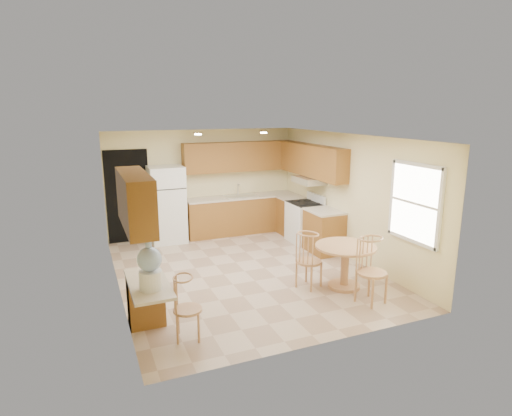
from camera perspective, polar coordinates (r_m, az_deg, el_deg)
name	(u,v)px	position (r m, az deg, el deg)	size (l,w,h in m)	color
floor	(245,271)	(8.12, -1.52, -8.41)	(5.50, 5.50, 0.00)	tan
ceiling	(244,137)	(7.56, -1.63, 9.50)	(4.50, 5.50, 0.02)	white
wall_back	(203,183)	(10.31, -7.08, 3.39)	(4.50, 0.02, 2.50)	beige
wall_front	(324,253)	(5.36, 9.09, -5.88)	(4.50, 0.02, 2.50)	beige
wall_left	(114,218)	(7.27, -18.36, -1.31)	(0.02, 5.50, 2.50)	beige
wall_right	(349,197)	(8.78, 12.26, 1.48)	(0.02, 5.50, 2.50)	beige
doorway	(128,196)	(10.02, -16.70, 1.48)	(0.90, 0.02, 2.10)	black
base_cab_back	(242,215)	(10.46, -1.89, -0.93)	(2.75, 0.60, 0.87)	#915E25
counter_back	(242,197)	(10.36, -1.91, 1.51)	(2.75, 0.63, 0.04)	beige
base_cab_right_a	(292,216)	(10.36, 4.85, -1.11)	(0.60, 0.59, 0.87)	#915E25
counter_right_a	(293,198)	(10.26, 4.90, 1.35)	(0.63, 0.59, 0.04)	beige
base_cab_right_b	(324,232)	(9.14, 9.04, -3.18)	(0.60, 0.80, 0.87)	#915E25
counter_right_b	(325,211)	(9.03, 9.15, -0.41)	(0.63, 0.80, 0.04)	beige
upper_cab_back	(239,157)	(10.34, -2.22, 6.87)	(2.75, 0.33, 0.70)	#915E25
upper_cab_right	(312,161)	(9.61, 7.51, 6.29)	(0.33, 2.42, 0.70)	#915E25
upper_cab_left	(135,201)	(5.60, -15.80, 0.97)	(0.33, 1.40, 0.70)	#915E25
sink	(241,196)	(10.35, -2.04, 1.62)	(0.78, 0.44, 0.01)	silver
range_hood	(309,180)	(9.60, 7.08, 3.70)	(0.50, 0.76, 0.14)	silver
desk_pedestal	(146,300)	(6.34, -14.49, -11.74)	(0.48, 0.42, 0.72)	#915E25
desk_top	(148,284)	(5.84, -14.16, -9.77)	(0.50, 1.20, 0.04)	beige
window	(415,203)	(7.31, 20.45, 0.62)	(0.06, 1.12, 1.30)	white
can_light_a	(198,134)	(8.55, -7.74, 9.71)	(0.14, 0.14, 0.02)	white
can_light_b	(264,133)	(9.01, 1.02, 10.00)	(0.14, 0.14, 0.02)	white
refrigerator	(167,205)	(9.84, -11.79, 0.46)	(0.76, 0.74, 1.73)	white
stove	(305,222)	(9.77, 6.54, -1.83)	(0.65, 0.76, 1.09)	white
dining_table	(345,260)	(7.40, 11.79, -6.82)	(1.01, 1.01, 0.75)	tan
chair_table_a	(312,256)	(7.21, 7.48, -6.39)	(0.42, 0.54, 0.96)	tan
chair_table_b	(376,267)	(6.82, 15.76, -7.53)	(0.46, 0.48, 1.04)	tan
chair_desk	(189,304)	(5.71, -8.94, -12.54)	(0.38, 0.49, 0.86)	tan
water_crock	(150,267)	(5.52, -13.98, -7.69)	(0.31, 0.31, 0.64)	white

